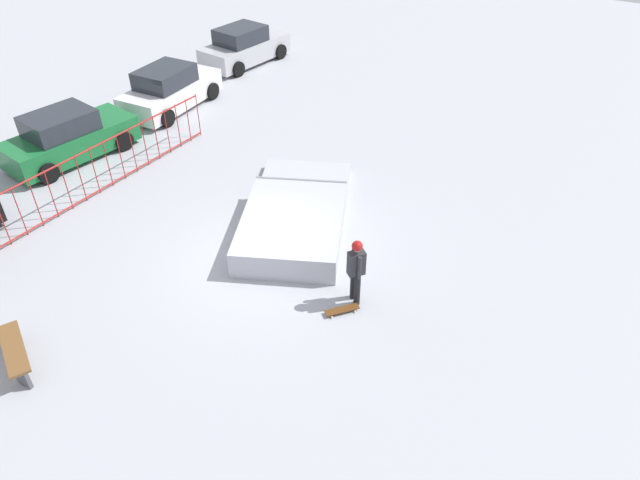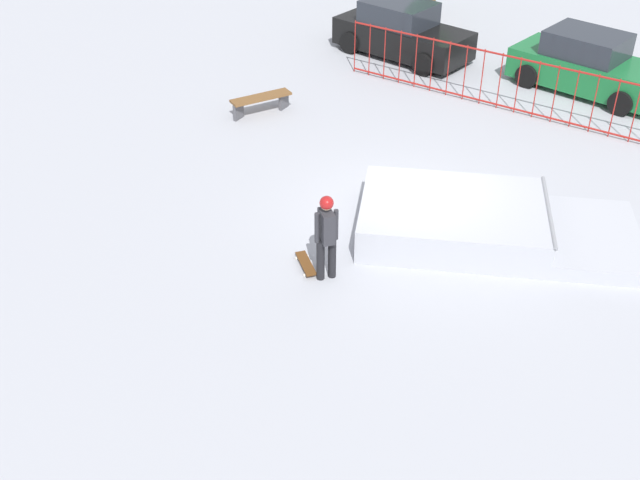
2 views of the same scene
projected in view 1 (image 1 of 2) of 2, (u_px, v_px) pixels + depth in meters
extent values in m
plane|color=#A8AAB2|center=(262.00, 258.00, 14.76)|extent=(60.00, 60.00, 0.00)
cube|color=#B0B3BB|center=(292.00, 227.00, 15.25)|extent=(4.33, 3.79, 0.70)
cube|color=#B0B3BB|center=(306.00, 180.00, 17.51)|extent=(2.67, 3.09, 0.30)
cylinder|color=gray|center=(301.00, 180.00, 16.46)|extent=(1.08, 2.43, 0.08)
cylinder|color=black|center=(357.00, 290.00, 13.19)|extent=(0.15, 0.15, 0.82)
cylinder|color=black|center=(353.00, 284.00, 13.35)|extent=(0.15, 0.15, 0.82)
cube|color=#2D2D33|center=(356.00, 263.00, 12.84)|extent=(0.43, 0.42, 0.60)
cylinder|color=#2D2D33|center=(359.00, 268.00, 12.71)|extent=(0.09, 0.09, 0.60)
cylinder|color=#2D2D33|center=(353.00, 259.00, 12.97)|extent=(0.09, 0.09, 0.60)
sphere|color=tan|center=(357.00, 247.00, 12.57)|extent=(0.22, 0.22, 0.22)
sphere|color=#A51919|center=(357.00, 246.00, 12.55)|extent=(0.25, 0.25, 0.25)
cube|color=#593314|center=(342.00, 310.00, 13.16)|extent=(0.73, 0.68, 0.02)
cylinder|color=silver|center=(332.00, 317.00, 13.03)|extent=(0.06, 0.06, 0.06)
cylinder|color=silver|center=(329.00, 311.00, 13.20)|extent=(0.06, 0.06, 0.06)
cylinder|color=silver|center=(355.00, 312.00, 13.18)|extent=(0.06, 0.06, 0.06)
cylinder|color=silver|center=(351.00, 305.00, 13.35)|extent=(0.06, 0.06, 0.06)
cylinder|color=maroon|center=(82.00, 153.00, 16.18)|extent=(9.33, 0.60, 0.05)
cylinder|color=maroon|center=(93.00, 194.00, 16.99)|extent=(9.33, 0.60, 0.05)
cylinder|color=maroon|center=(2.00, 221.00, 14.78)|extent=(0.03, 0.03, 1.50)
cylinder|color=maroon|center=(19.00, 212.00, 15.11)|extent=(0.03, 0.03, 1.50)
cylinder|color=maroon|center=(36.00, 203.00, 15.44)|extent=(0.03, 0.03, 1.50)
cylinder|color=maroon|center=(51.00, 194.00, 15.77)|extent=(0.03, 0.03, 1.50)
cylinder|color=maroon|center=(66.00, 186.00, 16.10)|extent=(0.03, 0.03, 1.50)
cylinder|color=maroon|center=(81.00, 178.00, 16.43)|extent=(0.03, 0.03, 1.50)
cylinder|color=maroon|center=(95.00, 171.00, 16.77)|extent=(0.03, 0.03, 1.50)
cylinder|color=maroon|center=(108.00, 164.00, 17.10)|extent=(0.03, 0.03, 1.50)
cylinder|color=maroon|center=(121.00, 157.00, 17.43)|extent=(0.03, 0.03, 1.50)
cylinder|color=maroon|center=(133.00, 150.00, 17.76)|extent=(0.03, 0.03, 1.50)
cylinder|color=maroon|center=(145.00, 144.00, 18.09)|extent=(0.03, 0.03, 1.50)
cylinder|color=maroon|center=(156.00, 138.00, 18.42)|extent=(0.03, 0.03, 1.50)
cylinder|color=maroon|center=(167.00, 132.00, 18.75)|extent=(0.03, 0.03, 1.50)
cylinder|color=maroon|center=(178.00, 126.00, 19.08)|extent=(0.03, 0.03, 1.50)
cylinder|color=maroon|center=(188.00, 120.00, 19.41)|extent=(0.03, 0.03, 1.50)
cylinder|color=maroon|center=(198.00, 115.00, 19.75)|extent=(0.03, 0.03, 1.50)
cube|color=brown|center=(13.00, 349.00, 11.73)|extent=(1.13, 1.59, 0.06)
cube|color=#4C4C51|center=(23.00, 378.00, 11.43)|extent=(0.08, 0.36, 0.42)
cube|color=#4C4C51|center=(12.00, 337.00, 12.31)|extent=(0.08, 0.36, 0.42)
cube|color=#196B33|center=(71.00, 141.00, 18.63)|extent=(4.35, 2.44, 0.80)
cube|color=#262B33|center=(59.00, 123.00, 18.07)|extent=(2.25, 1.85, 0.64)
cylinder|color=black|center=(95.00, 126.00, 20.03)|extent=(0.67, 0.34, 0.64)
cylinder|color=black|center=(124.00, 141.00, 19.16)|extent=(0.67, 0.34, 0.64)
cylinder|color=black|center=(20.00, 155.00, 18.38)|extent=(0.67, 0.34, 0.64)
cylinder|color=black|center=(48.00, 173.00, 17.51)|extent=(0.67, 0.34, 0.64)
cube|color=white|center=(171.00, 94.00, 21.68)|extent=(4.15, 1.81, 0.80)
cube|color=#262B33|center=(165.00, 77.00, 21.10)|extent=(2.04, 1.55, 0.64)
cylinder|color=black|center=(177.00, 83.00, 23.09)|extent=(0.65, 0.24, 0.64)
cylinder|color=black|center=(212.00, 91.00, 22.46)|extent=(0.65, 0.24, 0.64)
cylinder|color=black|center=(130.00, 109.00, 21.18)|extent=(0.65, 0.24, 0.64)
cylinder|color=black|center=(167.00, 118.00, 20.55)|extent=(0.65, 0.24, 0.64)
cube|color=#B7B7BC|center=(245.00, 50.00, 25.43)|extent=(4.32, 2.32, 0.80)
cube|color=#262B33|center=(241.00, 35.00, 24.87)|extent=(2.21, 1.79, 0.64)
cylinder|color=black|center=(253.00, 44.00, 26.84)|extent=(0.67, 0.32, 0.64)
cylinder|color=black|center=(280.00, 52.00, 26.00)|extent=(0.67, 0.32, 0.64)
cylinder|color=black|center=(210.00, 60.00, 25.14)|extent=(0.67, 0.32, 0.64)
cylinder|color=black|center=(238.00, 69.00, 24.31)|extent=(0.67, 0.32, 0.64)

